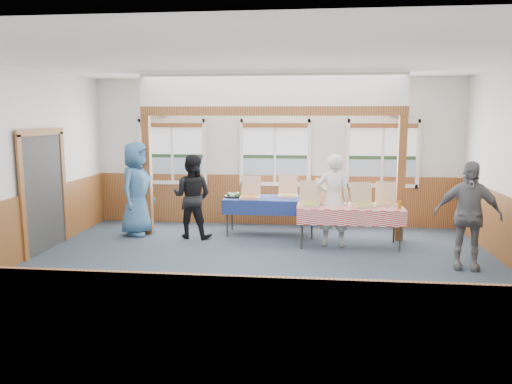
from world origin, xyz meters
The scene contains 29 objects.
floor centered at (0.00, 0.00, 0.00)m, with size 8.00×8.00×0.00m, color #25303C.
ceiling centered at (0.00, 0.00, 3.20)m, with size 8.00×8.00×0.00m, color white.
wall_back centered at (0.00, 3.50, 1.60)m, with size 8.00×8.00×0.00m, color silver.
wall_front centered at (0.00, -3.50, 1.60)m, with size 8.00×8.00×0.00m, color silver.
wall_left centered at (-4.00, 0.00, 1.60)m, with size 8.00×8.00×0.00m, color silver.
wainscot_back centered at (0.00, 3.48, 0.55)m, with size 7.98×0.05×1.10m, color brown.
wainscot_front centered at (0.00, -3.48, 0.55)m, with size 7.98×0.05×1.10m, color brown.
wainscot_left centered at (-3.98, 0.00, 0.55)m, with size 0.05×6.98×1.10m, color brown.
cased_opening centered at (-3.96, 0.90, 1.05)m, with size 0.06×1.30×2.10m, color #2E2E2E.
window_left centered at (-2.30, 3.46, 1.68)m, with size 1.56×0.10×1.46m.
window_mid centered at (0.00, 3.46, 1.68)m, with size 1.56×0.10×1.46m.
window_right centered at (2.30, 3.46, 1.68)m, with size 1.56×0.10×1.46m.
post_left centered at (-2.50, 2.30, 1.20)m, with size 0.15×0.15×2.40m, color #622E15.
post_right centered at (2.50, 2.30, 1.20)m, with size 0.15×0.15×2.40m, color #622E15.
cross_beam centered at (0.00, 2.30, 2.49)m, with size 5.15×0.18×0.18m, color #622E15.
table_left centered at (-0.02, 2.52, 0.70)m, with size 1.90×0.92×0.76m.
table_right centered at (1.51, 1.77, 0.70)m, with size 1.99×1.04×0.76m.
pizza_box_a centered at (-0.42, 2.41, 0.82)m, with size 0.41×0.49×0.43m.
pizza_box_b centered at (0.33, 2.68, 0.82)m, with size 0.42×0.50×0.43m.
pizza_box_c centered at (0.76, 1.67, 0.82)m, with size 0.45×0.53×0.44m.
pizza_box_d centered at (1.14, 1.96, 0.83)m, with size 0.55×0.61×0.46m.
pizza_box_e centered at (1.75, 1.69, 0.82)m, with size 0.47×0.54×0.43m.
pizza_box_f centered at (2.16, 1.91, 0.82)m, with size 0.46×0.52×0.41m.
veggie_tray centered at (-0.77, 2.52, 0.79)m, with size 0.40×0.40×0.09m.
drink_glass centered at (2.36, 1.52, 0.83)m, with size 0.07×0.07×0.15m, color olive.
woman_white centered at (1.21, 1.76, 0.86)m, with size 0.63×0.41×1.72m, color silver.
woman_black centered at (-1.54, 2.08, 0.83)m, with size 0.80×0.63×1.65m, color black.
man_blue centered at (-2.70, 2.20, 0.94)m, with size 0.92×0.60×1.89m, color #38638E.
person_grey centered at (3.24, 0.58, 0.86)m, with size 1.01×0.42×1.72m, color slate.
Camera 1 is at (0.77, -7.41, 2.42)m, focal length 35.00 mm.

